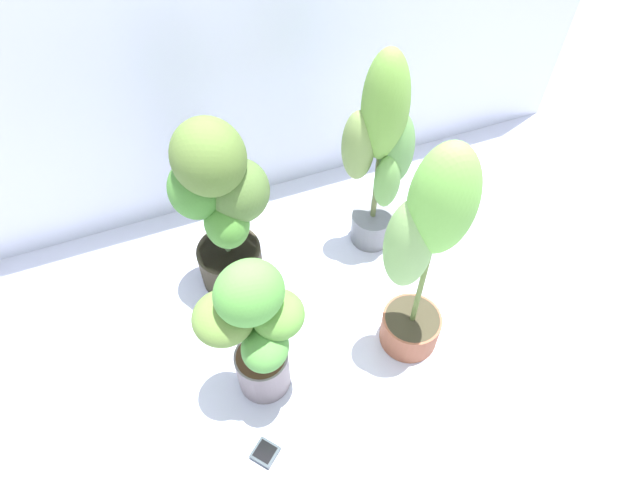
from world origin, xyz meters
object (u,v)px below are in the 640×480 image
object	(u,v)px
hygrometer_box	(265,453)
potted_plant_front_left	(254,328)
potted_plant_back_right	(381,150)
potted_plant_front_right	(423,251)
potted_plant_back_left	(220,203)

from	to	relation	value
hygrometer_box	potted_plant_front_left	bearing A→B (deg)	123.80
potted_plant_back_right	hygrometer_box	world-z (taller)	potted_plant_back_right
potted_plant_front_left	potted_plant_back_right	xyz separation A→B (m)	(0.66, 0.49, 0.13)
potted_plant_front_left	hygrometer_box	size ratio (longest dim) A/B	6.37
potted_plant_front_right	hygrometer_box	xyz separation A→B (m)	(-0.65, -0.23, -0.56)
potted_plant_front_right	potted_plant_back_left	distance (m)	0.76
potted_plant_front_right	potted_plant_back_right	world-z (taller)	potted_plant_front_right
potted_plant_front_right	potted_plant_back_left	xyz separation A→B (m)	(-0.54, 0.52, -0.10)
potted_plant_front_left	potted_plant_back_right	size ratio (longest dim) A/B	0.74
potted_plant_back_right	hygrometer_box	distance (m)	1.17
potted_plant_back_right	potted_plant_front_right	bearing A→B (deg)	-100.37
potted_plant_front_right	potted_plant_back_left	size ratio (longest dim) A/B	1.21
potted_plant_back_left	potted_plant_front_right	bearing A→B (deg)	-44.29
hygrometer_box	potted_plant_front_right	bearing A→B (deg)	70.57
hygrometer_box	potted_plant_back_left	bearing A→B (deg)	132.65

